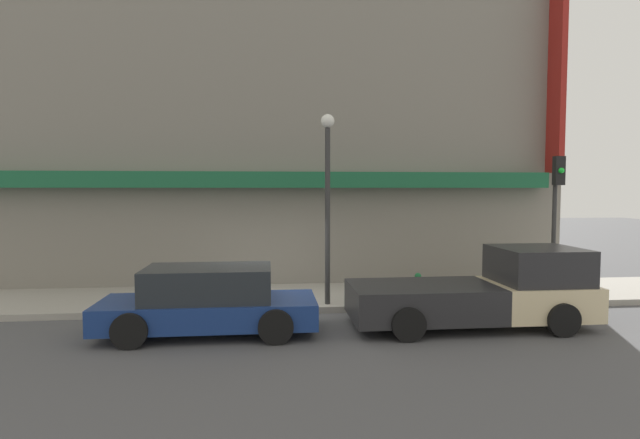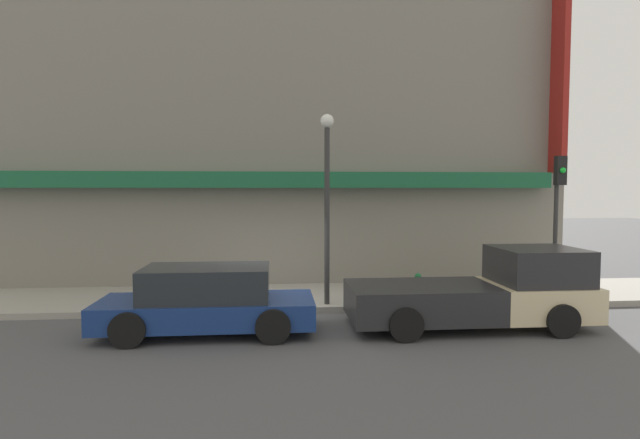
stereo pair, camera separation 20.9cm
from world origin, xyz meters
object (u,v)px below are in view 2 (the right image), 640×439
pickup_truck (485,292)px  fire_hydrant (418,286)px  street_lamp (327,185)px  traffic_light (558,202)px  parked_car (207,301)px

pickup_truck → fire_hydrant: 2.48m
street_lamp → traffic_light: 6.48m
parked_car → street_lamp: street_lamp is taller
parked_car → street_lamp: size_ratio=0.95×
pickup_truck → street_lamp: street_lamp is taller
pickup_truck → parked_car: (-6.40, 0.00, -0.07)m
pickup_truck → street_lamp: 4.74m
pickup_truck → traffic_light: bearing=35.1°
pickup_truck → parked_car: bearing=-179.7°
parked_car → street_lamp: bearing=35.9°
street_lamp → traffic_light: size_ratio=1.26×
pickup_truck → traffic_light: (2.95, 2.05, 2.07)m
parked_car → street_lamp: 4.34m
street_lamp → pickup_truck: bearing=-28.7°
pickup_truck → parked_car: pickup_truck is taller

